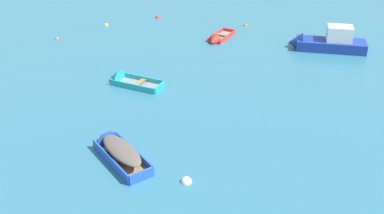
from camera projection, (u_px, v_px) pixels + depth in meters
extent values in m
cube|color=gray|center=(222.00, 37.00, 34.76)|extent=(2.55, 2.70, 0.08)
cube|color=red|center=(228.00, 37.00, 34.49)|extent=(1.96, 2.20, 0.31)
cube|color=red|center=(216.00, 35.00, 34.91)|extent=(1.96, 2.20, 0.31)
cube|color=red|center=(229.00, 31.00, 35.82)|extent=(0.82, 0.75, 0.31)
cone|color=red|center=(213.00, 42.00, 33.53)|extent=(1.17, 1.15, 0.98)
cube|color=#937047|center=(222.00, 35.00, 34.79)|extent=(0.89, 0.83, 0.03)
cube|color=#937047|center=(218.00, 38.00, 34.14)|extent=(0.89, 0.83, 0.03)
cube|color=#99754C|center=(122.00, 160.00, 20.20)|extent=(2.27, 3.53, 0.12)
cube|color=blue|center=(110.00, 161.00, 19.81)|extent=(1.35, 3.29, 0.48)
cube|color=blue|center=(134.00, 152.00, 20.42)|extent=(1.35, 3.29, 0.48)
cube|color=blue|center=(141.00, 176.00, 18.86)|extent=(1.13, 0.54, 0.48)
cone|color=blue|center=(105.00, 139.00, 21.41)|extent=(1.35, 1.16, 1.14)
cube|color=#937047|center=(124.00, 157.00, 19.94)|extent=(1.12, 0.73, 0.03)
cube|color=#937047|center=(114.00, 147.00, 20.67)|extent=(1.12, 0.73, 0.03)
ellipsoid|color=#59514C|center=(122.00, 150.00, 19.94)|extent=(2.11, 3.24, 0.36)
cube|color=gray|center=(138.00, 85.00, 27.16)|extent=(3.00, 2.73, 0.09)
cube|color=teal|center=(132.00, 87.00, 26.61)|extent=(2.44, 1.99, 0.37)
cube|color=teal|center=(143.00, 79.00, 27.58)|extent=(2.44, 1.99, 0.37)
cube|color=teal|center=(160.00, 88.00, 26.52)|extent=(0.84, 1.00, 0.37)
cone|color=teal|center=(115.00, 78.00, 27.68)|extent=(1.28, 1.35, 1.16)
cube|color=#937047|center=(140.00, 82.00, 27.00)|extent=(0.93, 1.05, 0.03)
cube|color=navy|center=(331.00, 45.00, 32.31)|extent=(5.13, 3.61, 0.73)
cone|color=navy|center=(295.00, 42.00, 32.72)|extent=(1.49, 1.73, 1.45)
cube|color=white|center=(340.00, 34.00, 31.79)|extent=(2.11, 1.87, 1.09)
cube|color=black|center=(329.00, 30.00, 31.82)|extent=(0.63, 1.13, 0.48)
sphere|color=red|center=(158.00, 18.00, 39.38)|extent=(0.44, 0.44, 0.44)
sphere|color=orange|center=(245.00, 26.00, 37.41)|extent=(0.33, 0.33, 0.33)
sphere|color=silver|center=(186.00, 182.00, 18.89)|extent=(0.48, 0.48, 0.48)
sphere|color=orange|center=(57.00, 39.00, 34.55)|extent=(0.30, 0.30, 0.30)
sphere|color=yellow|center=(106.00, 25.00, 37.47)|extent=(0.36, 0.36, 0.36)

